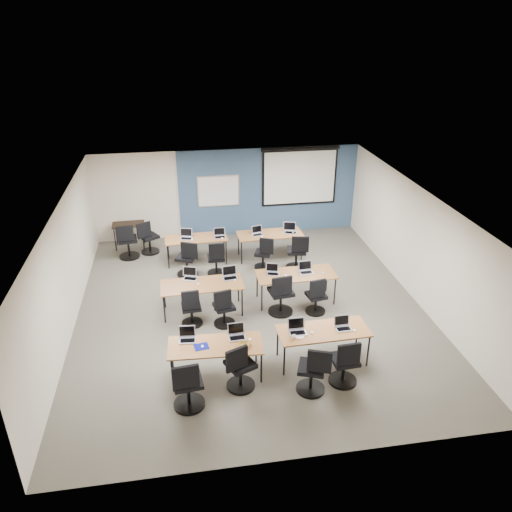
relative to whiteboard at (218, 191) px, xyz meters
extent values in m
cube|color=#6B6354|center=(0.30, -4.43, -1.45)|extent=(8.00, 9.00, 0.02)
cube|color=white|center=(0.30, -4.43, 1.25)|extent=(8.00, 9.00, 0.02)
cube|color=beige|center=(0.30, 0.07, -0.10)|extent=(8.00, 0.04, 2.70)
cube|color=beige|center=(0.30, -8.93, -0.10)|extent=(8.00, 0.04, 2.70)
cube|color=beige|center=(-3.70, -4.43, -0.10)|extent=(0.04, 9.00, 2.70)
cube|color=beige|center=(4.30, -4.43, -0.10)|extent=(0.04, 9.00, 2.70)
cube|color=#3D5977|center=(1.55, 0.04, -0.10)|extent=(5.50, 0.04, 2.70)
cube|color=silver|center=(0.00, 0.00, 0.00)|extent=(1.28, 0.02, 0.98)
cube|color=white|center=(0.00, -0.01, 0.00)|extent=(1.20, 0.02, 0.90)
cube|color=black|center=(2.50, -0.02, 0.35)|extent=(2.32, 0.03, 1.82)
cube|color=white|center=(2.50, -0.03, 0.31)|extent=(2.20, 0.02, 1.62)
cylinder|color=black|center=(2.50, -0.03, 1.19)|extent=(2.40, 0.10, 0.10)
cube|color=#986840|center=(-0.72, -6.74, -0.73)|extent=(1.76, 0.73, 0.03)
cylinder|color=black|center=(-1.54, -7.05, -1.10)|extent=(0.04, 0.04, 0.70)
cylinder|color=black|center=(0.10, -7.05, -1.10)|extent=(0.04, 0.04, 0.70)
cylinder|color=black|center=(-1.54, -6.44, -1.10)|extent=(0.04, 0.04, 0.70)
cylinder|color=black|center=(0.10, -6.44, -1.10)|extent=(0.04, 0.04, 0.70)
cube|color=brown|center=(1.40, -6.60, -0.73)|extent=(1.79, 0.75, 0.03)
cylinder|color=black|center=(0.56, -6.92, -1.10)|extent=(0.04, 0.04, 0.70)
cylinder|color=black|center=(2.23, -6.92, -1.10)|extent=(0.04, 0.04, 0.70)
cylinder|color=black|center=(0.56, -6.29, -1.10)|extent=(0.04, 0.04, 0.70)
cylinder|color=black|center=(2.23, -6.29, -1.10)|extent=(0.04, 0.04, 0.70)
cube|color=olive|center=(-0.82, -4.38, -0.73)|extent=(1.87, 0.78, 0.03)
cylinder|color=black|center=(-1.69, -4.71, -1.10)|extent=(0.04, 0.04, 0.70)
cylinder|color=black|center=(0.06, -4.71, -1.10)|extent=(0.04, 0.04, 0.70)
cylinder|color=black|center=(-1.69, -4.05, -1.10)|extent=(0.04, 0.04, 0.70)
cylinder|color=black|center=(0.06, -4.05, -1.10)|extent=(0.04, 0.04, 0.70)
cube|color=olive|center=(1.42, -4.24, -0.73)|extent=(1.88, 0.78, 0.03)
cylinder|color=black|center=(0.54, -4.57, -1.10)|extent=(0.04, 0.04, 0.70)
cylinder|color=black|center=(2.29, -4.57, -1.10)|extent=(0.04, 0.04, 0.70)
cylinder|color=black|center=(0.54, -3.91, -1.10)|extent=(0.04, 0.04, 0.70)
cylinder|color=black|center=(2.29, -3.91, -1.10)|extent=(0.04, 0.04, 0.70)
cube|color=brown|center=(-0.81, -1.74, -0.73)|extent=(1.70, 0.71, 0.03)
cylinder|color=black|center=(-1.60, -2.03, -1.10)|extent=(0.04, 0.04, 0.70)
cylinder|color=black|center=(-0.01, -2.03, -1.10)|extent=(0.04, 0.04, 0.70)
cylinder|color=black|center=(-1.60, -1.45, -1.10)|extent=(0.04, 0.04, 0.70)
cylinder|color=black|center=(-0.01, -1.45, -1.10)|extent=(0.04, 0.04, 0.70)
cube|color=brown|center=(1.25, -1.79, -0.73)|extent=(1.82, 0.76, 0.03)
cylinder|color=black|center=(0.40, -2.11, -1.10)|extent=(0.04, 0.04, 0.70)
cylinder|color=black|center=(2.10, -2.11, -1.10)|extent=(0.04, 0.04, 0.70)
cylinder|color=black|center=(0.40, -1.47, -1.10)|extent=(0.04, 0.04, 0.70)
cylinder|color=black|center=(2.10, -1.47, -1.10)|extent=(0.04, 0.04, 0.70)
cube|color=#B3B2B9|center=(-1.23, -6.53, -0.71)|extent=(0.32, 0.23, 0.02)
cube|color=black|center=(-1.23, -6.55, -0.70)|extent=(0.27, 0.14, 0.00)
cube|color=#B3B2B9|center=(-1.23, -6.41, -0.59)|extent=(0.32, 0.06, 0.22)
cube|color=black|center=(-1.23, -6.42, -0.59)|extent=(0.28, 0.04, 0.18)
ellipsoid|color=white|center=(-0.96, -6.77, -0.71)|extent=(0.07, 0.10, 0.03)
cylinder|color=black|center=(-1.27, -7.45, -1.42)|extent=(0.56, 0.56, 0.05)
cylinder|color=black|center=(-1.27, -7.45, -1.20)|extent=(0.06, 0.06, 0.50)
cube|color=black|center=(-1.27, -7.45, -0.91)|extent=(0.50, 0.50, 0.08)
cube|color=black|center=(-1.30, -7.68, -0.63)|extent=(0.46, 0.06, 0.44)
cube|color=silver|center=(-0.30, -6.60, -0.71)|extent=(0.33, 0.24, 0.02)
cube|color=black|center=(-0.30, -6.62, -0.70)|extent=(0.28, 0.14, 0.00)
cube|color=silver|center=(-0.30, -6.47, -0.58)|extent=(0.33, 0.06, 0.23)
cube|color=black|center=(-0.30, -6.48, -0.58)|extent=(0.29, 0.04, 0.19)
ellipsoid|color=white|center=(-0.06, -6.70, -0.71)|extent=(0.06, 0.10, 0.03)
cylinder|color=black|center=(-0.30, -7.11, -1.42)|extent=(0.54, 0.54, 0.05)
cylinder|color=black|center=(-0.30, -7.11, -1.21)|extent=(0.06, 0.06, 0.47)
cube|color=black|center=(-0.30, -7.11, -0.94)|extent=(0.47, 0.47, 0.08)
cube|color=black|center=(-0.39, -7.31, -0.66)|extent=(0.43, 0.06, 0.44)
cube|color=silver|center=(0.88, -6.63, -0.71)|extent=(0.33, 0.24, 0.02)
cube|color=black|center=(0.88, -6.65, -0.70)|extent=(0.28, 0.14, 0.00)
cube|color=silver|center=(0.88, -6.49, -0.58)|extent=(0.33, 0.06, 0.23)
cube|color=black|center=(0.88, -6.50, -0.58)|extent=(0.29, 0.04, 0.19)
ellipsoid|color=white|center=(1.15, -6.66, -0.71)|extent=(0.08, 0.10, 0.03)
cylinder|color=black|center=(0.95, -7.41, -1.42)|extent=(0.54, 0.54, 0.05)
cylinder|color=black|center=(0.95, -7.41, -1.21)|extent=(0.06, 0.06, 0.47)
cube|color=black|center=(0.95, -7.41, -0.94)|extent=(0.47, 0.47, 0.08)
cube|color=black|center=(1.03, -7.61, -0.66)|extent=(0.43, 0.06, 0.44)
cube|color=silver|center=(1.79, -6.64, -0.71)|extent=(0.31, 0.22, 0.02)
cube|color=black|center=(1.79, -6.66, -0.70)|extent=(0.26, 0.13, 0.00)
cube|color=silver|center=(1.79, -6.52, -0.59)|extent=(0.31, 0.06, 0.21)
cube|color=black|center=(1.79, -6.52, -0.59)|extent=(0.27, 0.04, 0.17)
ellipsoid|color=white|center=(1.99, -6.73, -0.71)|extent=(0.07, 0.10, 0.03)
cylinder|color=black|center=(1.62, -7.29, -1.42)|extent=(0.53, 0.53, 0.05)
cylinder|color=black|center=(1.62, -7.29, -1.21)|extent=(0.06, 0.06, 0.47)
cube|color=black|center=(1.62, -7.29, -0.94)|extent=(0.47, 0.47, 0.08)
cube|color=black|center=(1.60, -7.50, -0.66)|extent=(0.43, 0.06, 0.44)
cube|color=#A1A1AB|center=(-1.07, -4.10, -0.71)|extent=(0.33, 0.24, 0.02)
cube|color=black|center=(-1.07, -4.12, -0.70)|extent=(0.28, 0.14, 0.00)
cube|color=#A1A1AB|center=(-1.07, -3.97, -0.58)|extent=(0.33, 0.06, 0.23)
cube|color=black|center=(-1.07, -3.98, -0.58)|extent=(0.29, 0.04, 0.19)
ellipsoid|color=white|center=(-0.90, -4.38, -0.71)|extent=(0.07, 0.10, 0.03)
cylinder|color=black|center=(-1.10, -4.87, -1.42)|extent=(0.47, 0.47, 0.05)
cylinder|color=black|center=(-1.10, -4.87, -1.24)|extent=(0.06, 0.06, 0.41)
cube|color=black|center=(-1.10, -4.87, -1.00)|extent=(0.41, 0.41, 0.08)
cube|color=black|center=(-1.11, -5.06, -0.72)|extent=(0.38, 0.06, 0.44)
cube|color=#BABBC5|center=(-0.15, -4.22, -0.71)|extent=(0.34, 0.25, 0.02)
cube|color=black|center=(-0.15, -4.24, -0.70)|extent=(0.29, 0.15, 0.00)
cube|color=#BABBC5|center=(-0.15, -4.09, -0.58)|extent=(0.34, 0.06, 0.24)
cube|color=black|center=(-0.15, -4.09, -0.58)|extent=(0.30, 0.05, 0.19)
ellipsoid|color=white|center=(-0.05, -4.33, -0.71)|extent=(0.07, 0.09, 0.03)
cylinder|color=black|center=(-0.38, -4.99, -1.42)|extent=(0.48, 0.48, 0.05)
cylinder|color=black|center=(-0.38, -4.99, -1.24)|extent=(0.06, 0.06, 0.42)
cube|color=black|center=(-0.38, -4.99, -0.99)|extent=(0.42, 0.42, 0.08)
cube|color=black|center=(-0.43, -5.18, -0.71)|extent=(0.39, 0.06, 0.44)
cube|color=beige|center=(0.87, -4.18, -0.71)|extent=(0.30, 0.22, 0.02)
cube|color=black|center=(0.87, -4.20, -0.70)|extent=(0.25, 0.13, 0.00)
cube|color=beige|center=(0.87, -4.06, -0.59)|extent=(0.30, 0.06, 0.21)
cube|color=black|center=(0.87, -4.07, -0.59)|extent=(0.26, 0.04, 0.17)
ellipsoid|color=white|center=(1.16, -4.29, -0.71)|extent=(0.07, 0.10, 0.03)
cylinder|color=black|center=(0.96, -4.71, -1.42)|extent=(0.58, 0.58, 0.05)
cylinder|color=black|center=(0.96, -4.71, -1.19)|extent=(0.06, 0.06, 0.51)
cube|color=black|center=(0.96, -4.71, -0.90)|extent=(0.51, 0.51, 0.08)
cube|color=black|center=(0.92, -4.94, -0.62)|extent=(0.47, 0.06, 0.44)
cube|color=silver|center=(1.67, -4.24, -0.71)|extent=(0.33, 0.24, 0.02)
cube|color=black|center=(1.67, -4.26, -0.70)|extent=(0.28, 0.14, 0.00)
cube|color=silver|center=(1.67, -4.11, -0.58)|extent=(0.33, 0.06, 0.23)
cube|color=black|center=(1.67, -4.12, -0.58)|extent=(0.29, 0.04, 0.19)
ellipsoid|color=white|center=(2.05, -4.31, -0.71)|extent=(0.07, 0.10, 0.03)
cylinder|color=black|center=(1.76, -4.83, -1.42)|extent=(0.47, 0.47, 0.05)
cylinder|color=black|center=(1.76, -4.83, -1.24)|extent=(0.06, 0.06, 0.41)
cube|color=black|center=(1.76, -4.83, -1.00)|extent=(0.41, 0.41, 0.08)
cube|color=black|center=(1.73, -5.02, -0.72)|extent=(0.38, 0.06, 0.44)
cube|color=silver|center=(-1.07, -1.78, -0.71)|extent=(0.34, 0.25, 0.02)
cube|color=black|center=(-1.07, -1.80, -0.70)|extent=(0.29, 0.14, 0.00)
cube|color=silver|center=(-1.07, -1.64, -0.58)|extent=(0.34, 0.06, 0.23)
cube|color=black|center=(-1.07, -1.65, -0.58)|extent=(0.30, 0.04, 0.19)
ellipsoid|color=white|center=(-0.93, -1.87, -0.71)|extent=(0.09, 0.12, 0.04)
cylinder|color=black|center=(-1.11, -2.49, -1.42)|extent=(0.54, 0.54, 0.05)
cylinder|color=black|center=(-1.11, -2.49, -1.21)|extent=(0.06, 0.06, 0.48)
cube|color=black|center=(-1.11, -2.49, -0.93)|extent=(0.48, 0.48, 0.08)
cube|color=black|center=(-1.03, -2.69, -0.65)|extent=(0.44, 0.06, 0.44)
cube|color=#B1B1B9|center=(-0.16, -1.83, -0.71)|extent=(0.31, 0.23, 0.02)
cube|color=black|center=(-0.16, -1.85, -0.70)|extent=(0.27, 0.13, 0.00)
cube|color=#B1B1B9|center=(-0.16, -1.71, -0.59)|extent=(0.31, 0.06, 0.22)
cube|color=black|center=(-0.16, -1.71, -0.59)|extent=(0.28, 0.04, 0.18)
ellipsoid|color=white|center=(-0.10, -1.91, -0.71)|extent=(0.08, 0.11, 0.04)
cylinder|color=black|center=(-0.34, -2.56, -1.42)|extent=(0.49, 0.49, 0.05)
cylinder|color=black|center=(-0.34, -2.56, -1.23)|extent=(0.06, 0.06, 0.44)
cube|color=black|center=(-0.34, -2.56, -0.97)|extent=(0.44, 0.44, 0.08)
cube|color=black|center=(-0.34, -2.76, -0.69)|extent=(0.40, 0.06, 0.44)
cube|color=#B2B2B6|center=(0.89, -1.83, -0.71)|extent=(0.30, 0.22, 0.02)
cube|color=black|center=(0.89, -1.85, -0.70)|extent=(0.26, 0.13, 0.00)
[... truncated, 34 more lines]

